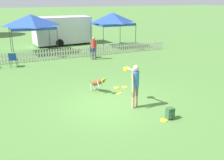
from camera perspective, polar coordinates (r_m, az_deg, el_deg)
name	(u,v)px	position (r m, az deg, el deg)	size (l,w,h in m)	color
ground_plane	(111,104)	(10.25, -0.14, -5.41)	(240.00, 240.00, 0.00)	#4C7A38
handler_person	(135,81)	(9.60, 5.17, -0.15)	(0.44, 1.12, 1.72)	tan
leaping_dog	(97,82)	(11.33, -3.39, -0.57)	(0.55, 1.15, 0.79)	brown
frisbee_near_handler	(125,87)	(12.08, 2.93, -1.63)	(0.26, 0.26, 0.02)	yellow
frisbee_near_dog	(116,88)	(11.99, 1.03, -1.76)	(0.26, 0.26, 0.02)	yellow
frisbee_midfield	(164,120)	(9.08, 11.76, -9.00)	(0.26, 0.26, 0.02)	yellow
frisbee_far_scatter	(119,93)	(11.28, 1.56, -3.07)	(0.26, 0.26, 0.02)	yellow
backpack_on_grass	(170,113)	(9.17, 13.16, -7.46)	(0.26, 0.25, 0.42)	#2D5633
picket_fence	(61,54)	(18.11, -11.67, 5.90)	(17.42, 0.04, 0.72)	silver
folding_chair_blue_left	(93,50)	(18.03, -4.33, 6.76)	(0.56, 0.58, 0.91)	#333338
folding_chair_center	(13,59)	(16.63, -21.70, 4.58)	(0.56, 0.58, 0.92)	#333338
canopy_tent_main	(31,21)	(20.18, -18.01, 12.62)	(3.16, 3.16, 2.97)	#333338
canopy_tent_secondary	(112,19)	(21.94, 0.11, 13.84)	(3.00, 3.00, 2.96)	#333338
spectator_standing	(94,46)	(17.44, -4.19, 7.76)	(0.38, 0.27, 1.59)	#474C5B
equipment_trailer	(62,30)	(23.87, -11.35, 11.15)	(5.95, 2.61, 2.51)	white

